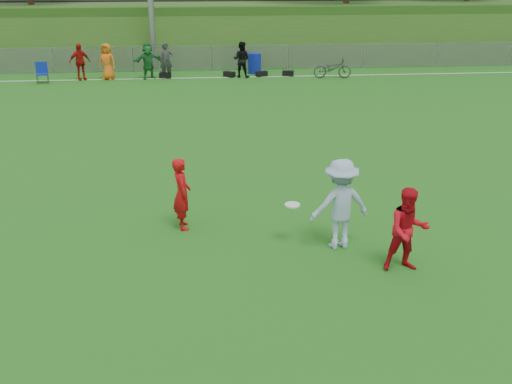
{
  "coord_description": "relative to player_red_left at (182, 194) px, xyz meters",
  "views": [
    {
      "loc": [
        -0.57,
        -9.85,
        5.14
      ],
      "look_at": [
        0.42,
        0.5,
        0.97
      ],
      "focal_mm": 40.0,
      "sensor_mm": 36.0,
      "label": 1
    }
  ],
  "objects": [
    {
      "name": "sideline_far",
      "position": [
        1.05,
        16.92,
        -0.76
      ],
      "size": [
        60.0,
        0.1,
        0.01
      ],
      "primitive_type": "cube",
      "color": "white",
      "rests_on": "ground"
    },
    {
      "name": "player_blue",
      "position": [
        3.03,
        -1.16,
        0.13
      ],
      "size": [
        1.25,
        0.84,
        1.79
      ],
      "primitive_type": "imported",
      "rotation": [
        0.0,
        0.0,
        3.3
      ],
      "color": "#A0BEDF",
      "rests_on": "ground"
    },
    {
      "name": "spectator_row",
      "position": [
        -1.85,
        16.92,
        0.09
      ],
      "size": [
        8.67,
        1.11,
        1.69
      ],
      "color": "#AA130B",
      "rests_on": "ground"
    },
    {
      "name": "camp_chair",
      "position": [
        -6.83,
        16.29,
        -0.48
      ],
      "size": [
        0.62,
        0.62,
        0.95
      ],
      "rotation": [
        0.0,
        0.0,
        0.19
      ],
      "color": "#0E289C",
      "rests_on": "ground"
    },
    {
      "name": "fence",
      "position": [
        1.05,
        18.92,
        -0.11
      ],
      "size": [
        58.0,
        0.06,
        1.3
      ],
      "color": "gray",
      "rests_on": "ground"
    },
    {
      "name": "ground",
      "position": [
        1.05,
        -1.08,
        -0.76
      ],
      "size": [
        120.0,
        120.0,
        0.0
      ],
      "primitive_type": "plane",
      "color": "#2A6A16",
      "rests_on": "ground"
    },
    {
      "name": "recycling_bin",
      "position": [
        3.16,
        17.92,
        -0.27
      ],
      "size": [
        0.86,
        0.86,
        0.99
      ],
      "primitive_type": "cylinder",
      "rotation": [
        0.0,
        0.0,
        -0.37
      ],
      "color": "#0E1F9F",
      "rests_on": "ground"
    },
    {
      "name": "gear_bags",
      "position": [
        2.18,
        17.02,
        -0.63
      ],
      "size": [
        6.59,
        0.56,
        0.26
      ],
      "color": "black",
      "rests_on": "ground"
    },
    {
      "name": "player_red_center",
      "position": [
        4.02,
        -2.16,
        0.02
      ],
      "size": [
        0.77,
        0.6,
        1.56
      ],
      "primitive_type": "imported",
      "rotation": [
        0.0,
        0.0,
        -0.01
      ],
      "color": "red",
      "rests_on": "ground"
    },
    {
      "name": "player_red_left",
      "position": [
        0.0,
        0.0,
        0.0
      ],
      "size": [
        0.45,
        0.61,
        1.52
      ],
      "primitive_type": "imported",
      "rotation": [
        0.0,
        0.0,
        1.74
      ],
      "color": "#BC0D10",
      "rests_on": "ground"
    },
    {
      "name": "bicycle",
      "position": [
        6.78,
        16.27,
        -0.29
      ],
      "size": [
        1.86,
        0.83,
        0.95
      ],
      "primitive_type": "imported",
      "rotation": [
        0.0,
        0.0,
        1.46
      ],
      "color": "#2E2E31",
      "rests_on": "ground"
    },
    {
      "name": "berm",
      "position": [
        1.05,
        29.92,
        0.74
      ],
      "size": [
        120.0,
        18.0,
        3.0
      ],
      "primitive_type": "cube",
      "color": "#225919",
      "rests_on": "ground"
    },
    {
      "name": "frisbee",
      "position": [
        2.15,
        -0.91,
        0.05
      ],
      "size": [
        0.3,
        0.3,
        0.03
      ],
      "color": "silver",
      "rests_on": "ground"
    }
  ]
}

